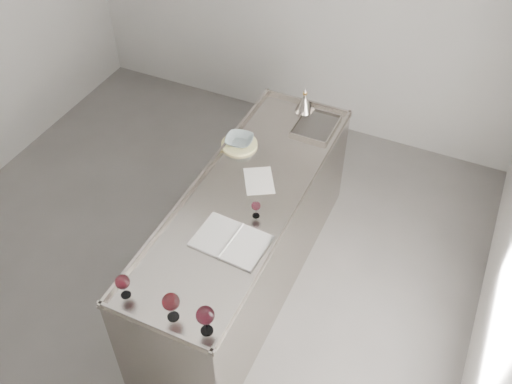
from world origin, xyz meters
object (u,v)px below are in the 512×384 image
at_px(wine_glass_left, 123,282).
at_px(notebook, 231,241).
at_px(ceramic_bowl, 239,140).
at_px(wine_glass_right, 205,316).
at_px(wine_glass_small, 256,206).
at_px(wine_funnel, 304,104).
at_px(wine_glass_middle, 171,302).
at_px(counter, 247,238).

height_order(wine_glass_left, notebook, wine_glass_left).
height_order(notebook, ceramic_bowl, ceramic_bowl).
bearing_deg(wine_glass_left, wine_glass_right, -1.33).
relative_size(wine_glass_right, wine_glass_small, 1.62).
height_order(ceramic_bowl, wine_funnel, wine_funnel).
height_order(wine_glass_small, wine_funnel, wine_funnel).
distance_m(wine_glass_small, ceramic_bowl, 0.76).
bearing_deg(wine_glass_middle, wine_glass_right, 0.00).
xyz_separation_m(wine_glass_left, wine_glass_right, (0.55, -0.01, 0.02)).
height_order(wine_glass_middle, ceramic_bowl, wine_glass_middle).
bearing_deg(wine_funnel, wine_glass_left, -97.60).
bearing_deg(counter, wine_glass_left, -104.45).
relative_size(counter, ceramic_bowl, 11.50).
height_order(counter, notebook, counter).
bearing_deg(counter, wine_glass_small, -46.75).
relative_size(wine_glass_small, ceramic_bowl, 0.61).
bearing_deg(wine_glass_left, counter, 75.55).
xyz_separation_m(wine_glass_right, wine_glass_small, (-0.12, 0.92, -0.06)).
bearing_deg(notebook, wine_glass_right, -71.68).
xyz_separation_m(wine_glass_middle, wine_glass_small, (0.09, 0.92, -0.05)).
height_order(wine_glass_small, ceramic_bowl, wine_glass_small).
bearing_deg(wine_glass_small, ceramic_bowl, 124.52).
relative_size(counter, notebook, 5.00).
bearing_deg(counter, ceramic_bowl, 120.91).
xyz_separation_m(notebook, ceramic_bowl, (-0.38, 0.90, 0.04)).
bearing_deg(wine_glass_small, wine_glass_left, -115.23).
distance_m(wine_glass_right, wine_glass_small, 0.93).
xyz_separation_m(wine_glass_middle, ceramic_bowl, (-0.33, 1.54, -0.10)).
xyz_separation_m(counter, notebook, (0.10, -0.44, 0.47)).
xyz_separation_m(wine_glass_small, notebook, (-0.05, -0.27, -0.08)).
bearing_deg(notebook, wine_glass_left, -117.47).
bearing_deg(wine_glass_middle, counter, 93.06).
bearing_deg(wine_glass_middle, wine_funnel, 91.23).
xyz_separation_m(wine_glass_small, ceramic_bowl, (-0.43, 0.62, -0.04)).
distance_m(wine_glass_middle, wine_funnel, 2.16).
bearing_deg(wine_glass_left, ceramic_bowl, 90.00).
bearing_deg(wine_glass_right, ceramic_bowl, 109.65).
distance_m(counter, wine_glass_left, 1.25).
height_order(wine_glass_middle, notebook, wine_glass_middle).
distance_m(counter, notebook, 0.65).
bearing_deg(counter, wine_glass_middle, -86.94).
bearing_deg(wine_funnel, wine_glass_right, -83.05).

